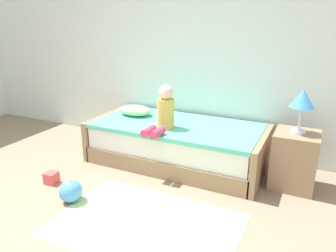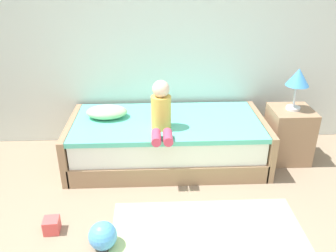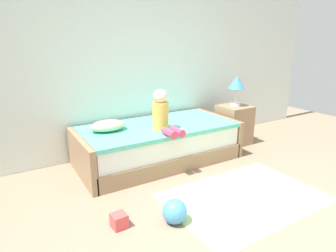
{
  "view_description": "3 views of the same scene",
  "coord_description": "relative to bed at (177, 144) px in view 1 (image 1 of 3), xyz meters",
  "views": [
    {
      "loc": [
        1.71,
        -1.34,
        1.71
      ],
      "look_at": [
        0.21,
        1.75,
        0.55
      ],
      "focal_mm": 34.37,
      "sensor_mm": 36.0,
      "label": 1
    },
    {
      "loc": [
        0.07,
        -1.33,
        2.03
      ],
      "look_at": [
        0.21,
        1.75,
        0.55
      ],
      "focal_mm": 36.78,
      "sensor_mm": 36.0,
      "label": 2
    },
    {
      "loc": [
        -1.53,
        -1.13,
        1.55
      ],
      "look_at": [
        0.21,
        1.75,
        0.55
      ],
      "focal_mm": 30.53,
      "sensor_mm": 36.0,
      "label": 3
    }
  ],
  "objects": [
    {
      "name": "toy_ball",
      "position": [
        -0.55,
        -1.28,
        -0.13
      ],
      "size": [
        0.22,
        0.22,
        0.22
      ],
      "primitive_type": "sphere",
      "color": "#4C99E5",
      "rests_on": "ground"
    },
    {
      "name": "table_lamp",
      "position": [
        1.35,
        -0.0,
        0.69
      ],
      "size": [
        0.24,
        0.24,
        0.45
      ],
      "color": "silver",
      "rests_on": "nightstand"
    },
    {
      "name": "toy_block",
      "position": [
        -1.0,
        -1.09,
        -0.18
      ],
      "size": [
        0.14,
        0.14,
        0.13
      ],
      "primitive_type": "cube",
      "rotation": [
        0.0,
        0.0,
        1.65
      ],
      "color": "#E54C4C",
      "rests_on": "ground"
    },
    {
      "name": "bed",
      "position": [
        0.0,
        0.0,
        0.0
      ],
      "size": [
        2.11,
        1.0,
        0.5
      ],
      "color": "#997556",
      "rests_on": "ground"
    },
    {
      "name": "area_rug",
      "position": [
        0.29,
        -1.3,
        -0.24
      ],
      "size": [
        1.6,
        1.1,
        0.01
      ],
      "primitive_type": "cube",
      "color": "#B2D189",
      "rests_on": "ground"
    },
    {
      "name": "pillow",
      "position": [
        -0.65,
        0.1,
        0.32
      ],
      "size": [
        0.44,
        0.3,
        0.13
      ],
      "primitive_type": "ellipsoid",
      "color": "#99CC8C",
      "rests_on": "bed"
    },
    {
      "name": "nightstand",
      "position": [
        1.35,
        -0.0,
        0.05
      ],
      "size": [
        0.44,
        0.44,
        0.6
      ],
      "primitive_type": "cube",
      "color": "#997556",
      "rests_on": "ground"
    },
    {
      "name": "child_figure",
      "position": [
        -0.07,
        -0.23,
        0.46
      ],
      "size": [
        0.2,
        0.51,
        0.5
      ],
      "color": "gold",
      "rests_on": "bed"
    },
    {
      "name": "wall_rear",
      "position": [
        -0.21,
        0.6,
        1.2
      ],
      "size": [
        7.2,
        0.1,
        2.9
      ],
      "primitive_type": "cube",
      "color": "silver",
      "rests_on": "ground"
    }
  ]
}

